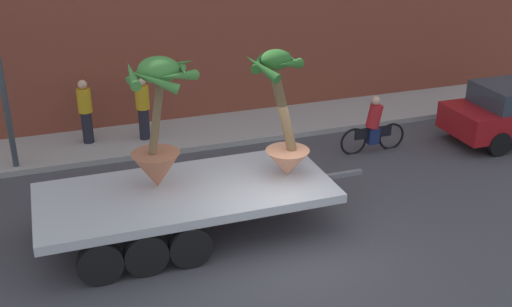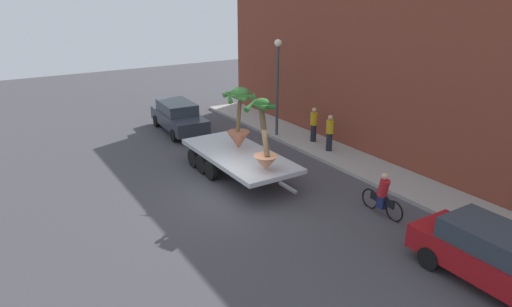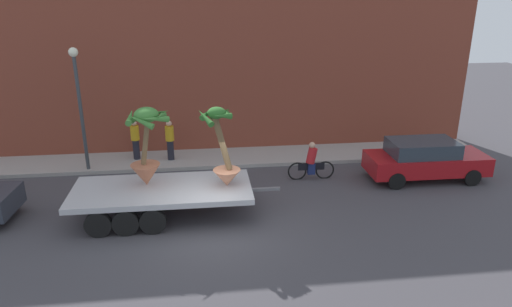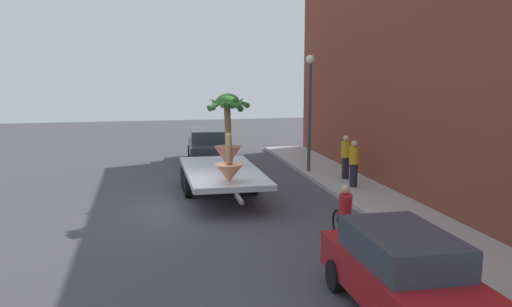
{
  "view_description": "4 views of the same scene",
  "coord_description": "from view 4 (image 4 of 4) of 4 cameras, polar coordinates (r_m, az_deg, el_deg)",
  "views": [
    {
      "loc": [
        -3.88,
        -9.53,
        6.54
      ],
      "look_at": [
        -0.12,
        1.19,
        1.5
      ],
      "focal_mm": 43.61,
      "sensor_mm": 36.0,
      "label": 1
    },
    {
      "loc": [
        13.06,
        -7.32,
        7.19
      ],
      "look_at": [
        -0.51,
        1.29,
        1.26
      ],
      "focal_mm": 31.13,
      "sensor_mm": 36.0,
      "label": 2
    },
    {
      "loc": [
        -0.23,
        -12.82,
        7.11
      ],
      "look_at": [
        1.55,
        1.75,
        1.8
      ],
      "focal_mm": 32.57,
      "sensor_mm": 36.0,
      "label": 3
    },
    {
      "loc": [
        16.72,
        -1.48,
        4.48
      ],
      "look_at": [
        -0.29,
        2.07,
        1.71
      ],
      "focal_mm": 38.06,
      "sensor_mm": 36.0,
      "label": 4
    }
  ],
  "objects": [
    {
      "name": "parked_car",
      "position": [
        10.24,
        15.42,
        -12.17
      ],
      "size": [
        4.57,
        1.83,
        1.58
      ],
      "color": "maroon",
      "rests_on": "ground"
    },
    {
      "name": "cyclist",
      "position": [
        14.26,
        9.32,
        -6.56
      ],
      "size": [
        1.84,
        0.34,
        1.54
      ],
      "color": "black",
      "rests_on": "ground"
    },
    {
      "name": "potted_palm_rear",
      "position": [
        19.09,
        -2.98,
        2.24
      ],
      "size": [
        1.42,
        1.56,
        2.6
      ],
      "color": "#B26647",
      "rests_on": "flatbed_trailer"
    },
    {
      "name": "ground_plane",
      "position": [
        17.37,
        -6.55,
        -5.95
      ],
      "size": [
        60.0,
        60.0,
        0.0
      ],
      "primitive_type": "plane",
      "color": "#423F44"
    },
    {
      "name": "building_facade",
      "position": [
        19.13,
        17.38,
        7.64
      ],
      "size": [
        24.0,
        1.2,
        8.28
      ],
      "primitive_type": "cube",
      "color": "brown",
      "rests_on": "ground"
    },
    {
      "name": "sidewalk",
      "position": [
        18.88,
        12.27,
        -4.65
      ],
      "size": [
        24.0,
        2.2,
        0.15
      ],
      "primitive_type": "cube",
      "color": "#A39E99",
      "rests_on": "ground"
    },
    {
      "name": "street_lamp",
      "position": [
        22.65,
        5.67,
        5.85
      ],
      "size": [
        0.36,
        0.36,
        4.83
      ],
      "color": "#383D42",
      "rests_on": "sidewalk"
    },
    {
      "name": "flatbed_trailer",
      "position": [
        19.1,
        -3.69,
        -2.16
      ],
      "size": [
        6.75,
        2.58,
        0.98
      ],
      "color": "#B7BABF",
      "rests_on": "ground"
    },
    {
      "name": "pedestrian_near_gate",
      "position": [
        21.49,
        9.41,
        -0.28
      ],
      "size": [
        0.36,
        0.36,
        1.71
      ],
      "color": "black",
      "rests_on": "sidewalk"
    },
    {
      "name": "pedestrian_far_left",
      "position": [
        20.07,
        10.25,
        -0.95
      ],
      "size": [
        0.36,
        0.36,
        1.71
      ],
      "color": "black",
      "rests_on": "sidewalk"
    },
    {
      "name": "potted_palm_middle",
      "position": [
        16.69,
        -2.92,
        0.83
      ],
      "size": [
        1.38,
        1.17,
        2.64
      ],
      "color": "tan",
      "rests_on": "flatbed_trailer"
    },
    {
      "name": "trailing_car",
      "position": [
        25.75,
        -5.09,
        0.86
      ],
      "size": [
        4.69,
        2.05,
        1.58
      ],
      "color": "#2D333D",
      "rests_on": "ground"
    }
  ]
}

